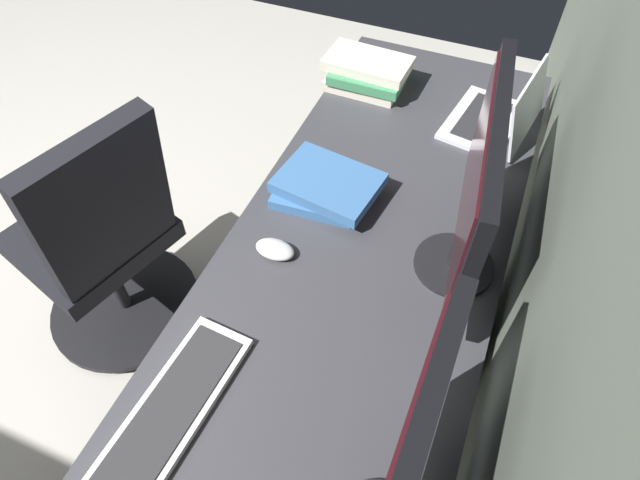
# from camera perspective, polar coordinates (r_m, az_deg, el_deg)

# --- Properties ---
(wall_back) EXTENTS (4.96, 0.10, 2.60)m
(wall_back) POSITION_cam_1_polar(r_m,az_deg,el_deg) (0.78, 30.02, -0.39)
(wall_back) COLOR slate
(wall_back) RESTS_ON ground
(desk) EXTENTS (2.29, 0.70, 0.73)m
(desk) POSITION_cam_1_polar(r_m,az_deg,el_deg) (1.35, 1.98, -8.18)
(desk) COLOR #38383D
(desk) RESTS_ON ground
(drawer_pedestal) EXTENTS (0.40, 0.51, 0.69)m
(drawer_pedestal) POSITION_cam_1_polar(r_m,az_deg,el_deg) (1.72, 4.91, -8.76)
(drawer_pedestal) COLOR #38383D
(drawer_pedestal) RESTS_ON ground
(monitor_primary) EXTENTS (0.55, 0.20, 0.47)m
(monitor_primary) POSITION_cam_1_polar(r_m,az_deg,el_deg) (1.20, 16.17, 5.00)
(monitor_primary) COLOR black
(monitor_primary) RESTS_ON desk
(laptop_leftmost) EXTENTS (0.34, 0.29, 0.20)m
(laptop_leftmost) POSITION_cam_1_polar(r_m,az_deg,el_deg) (1.80, 18.52, 12.37)
(laptop_leftmost) COLOR silver
(laptop_leftmost) RESTS_ON desk
(keyboard_main) EXTENTS (0.43, 0.17, 0.02)m
(keyboard_main) POSITION_cam_1_polar(r_m,az_deg,el_deg) (1.21, -15.38, -16.92)
(keyboard_main) COLOR silver
(keyboard_main) RESTS_ON desk
(mouse_main) EXTENTS (0.06, 0.10, 0.03)m
(mouse_main) POSITION_cam_1_polar(r_m,az_deg,el_deg) (1.38, -4.79, -0.99)
(mouse_main) COLOR silver
(mouse_main) RESTS_ON desk
(book_stack_near) EXTENTS (0.19, 0.29, 0.10)m
(book_stack_near) POSITION_cam_1_polar(r_m,az_deg,el_deg) (1.90, 5.03, 17.21)
(book_stack_near) COLOR beige
(book_stack_near) RESTS_ON desk
(book_stack_far) EXTENTS (0.24, 0.30, 0.07)m
(book_stack_far) POSITION_cam_1_polar(r_m,az_deg,el_deg) (1.49, 0.47, 5.64)
(book_stack_far) COLOR #38669E
(book_stack_far) RESTS_ON desk
(office_chair) EXTENTS (0.56, 0.60, 0.97)m
(office_chair) POSITION_cam_1_polar(r_m,az_deg,el_deg) (1.88, -21.77, -0.83)
(office_chair) COLOR black
(office_chair) RESTS_ON ground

